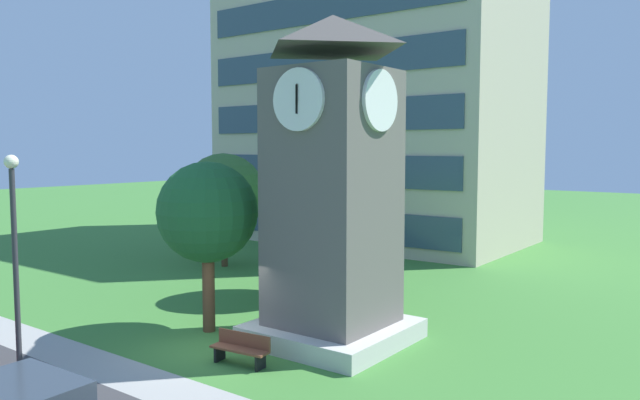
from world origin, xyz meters
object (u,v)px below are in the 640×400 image
Objects in this scene: park_bench at (241,348)px; tree_by_building at (207,213)px; tree_near_tower at (224,195)px; street_lamp at (15,242)px; tree_streetside at (308,195)px; clock_tower at (333,199)px.

park_bench is 0.32× the size of tree_by_building.
tree_near_tower reaches higher than park_bench.
tree_near_tower reaches higher than tree_by_building.
tree_streetside is (0.54, 11.73, 0.54)m from street_lamp.
clock_tower reaches higher than tree_streetside.
tree_by_building is at bearing -47.05° from tree_near_tower.
tree_streetside is (-3.35, 7.41, 3.76)m from park_bench.
park_bench is at bearing -65.69° from tree_streetside.
tree_streetside reaches higher than tree_near_tower.
tree_near_tower is at bearing 150.05° from clock_tower.
street_lamp reaches higher than tree_by_building.
tree_streetside reaches higher than park_bench.
clock_tower reaches higher than tree_near_tower.
tree_by_building is (7.77, -8.34, 0.25)m from tree_near_tower.
tree_by_building is 0.90× the size of tree_streetside.
park_bench is at bearing -104.47° from clock_tower.
clock_tower is 5.28m from park_bench.
street_lamp is 0.94× the size of tree_streetside.
clock_tower is at bearing 75.53° from park_bench.
tree_by_building is (-3.93, -1.60, -0.55)m from clock_tower.
clock_tower is 4.28m from tree_by_building.
tree_near_tower is (-6.97, 14.33, 0.05)m from street_lamp.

